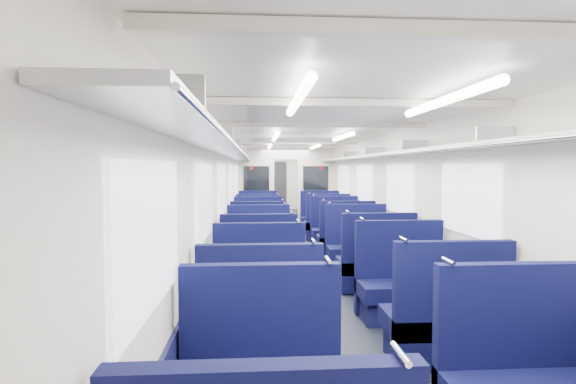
{
  "coord_description": "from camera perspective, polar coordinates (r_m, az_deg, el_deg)",
  "views": [
    {
      "loc": [
        -0.85,
        -9.76,
        1.76
      ],
      "look_at": [
        -0.05,
        1.76,
        1.12
      ],
      "focal_mm": 27.78,
      "sensor_mm": 36.0,
      "label": 1
    }
  ],
  "objects": [
    {
      "name": "wall_right",
      "position": [
        10.04,
        9.0,
        -0.22
      ],
      "size": [
        0.02,
        18.0,
        2.35
      ],
      "primitive_type": "cube",
      "color": "silver",
      "rests_on": "floor"
    },
    {
      "name": "ceiling",
      "position": [
        9.82,
        1.02,
        6.6
      ],
      "size": [
        2.8,
        18.0,
        0.01
      ],
      "primitive_type": "cube",
      "color": "white",
      "rests_on": "wall_left"
    },
    {
      "name": "seat_8",
      "position": [
        6.28,
        -3.73,
        -9.75
      ],
      "size": [
        1.05,
        0.58,
        1.17
      ],
      "color": "#0D1040",
      "rests_on": "floor"
    },
    {
      "name": "seat_9",
      "position": [
        6.53,
        11.2,
        -9.31
      ],
      "size": [
        1.05,
        0.58,
        1.17
      ],
      "color": "#0D1040",
      "rests_on": "floor"
    },
    {
      "name": "dado_left",
      "position": [
        9.88,
        -7.05,
        -5.07
      ],
      "size": [
        0.03,
        17.9,
        0.7
      ],
      "primitive_type": "cube",
      "color": "#101135",
      "rests_on": "floor"
    },
    {
      "name": "seat_5",
      "position": [
        4.39,
        19.51,
        -15.64
      ],
      "size": [
        1.05,
        0.58,
        1.17
      ],
      "color": "#0D1040",
      "rests_on": "floor"
    },
    {
      "name": "seat_14",
      "position": [
        9.64,
        -3.82,
        -5.21
      ],
      "size": [
        1.05,
        0.58,
        1.17
      ],
      "color": "#0D1040",
      "rests_on": "floor"
    },
    {
      "name": "floor",
      "position": [
        9.96,
        1.01,
        -7.02
      ],
      "size": [
        2.8,
        18.0,
        0.01
      ],
      "primitive_type": "cube",
      "color": "black",
      "rests_on": "ground"
    },
    {
      "name": "bulkhead",
      "position": [
        13.16,
        -0.25,
        0.86
      ],
      "size": [
        2.8,
        0.1,
        2.35
      ],
      "color": "silver",
      "rests_on": "floor"
    },
    {
      "name": "seat_10",
      "position": [
        7.47,
        -3.77,
        -7.67
      ],
      "size": [
        1.05,
        0.58,
        1.17
      ],
      "color": "#0D1040",
      "rests_on": "floor"
    },
    {
      "name": "wall_left",
      "position": [
        9.8,
        -7.17,
        -0.29
      ],
      "size": [
        0.02,
        18.0,
        2.35
      ],
      "primitive_type": "cube",
      "color": "silver",
      "rests_on": "floor"
    },
    {
      "name": "seat_6",
      "position": [
        5.07,
        -3.67,
        -12.89
      ],
      "size": [
        1.05,
        0.58,
        1.17
      ],
      "color": "#0D1040",
      "rests_on": "floor"
    },
    {
      "name": "windows",
      "position": [
        9.35,
        1.26,
        1.07
      ],
      "size": [
        2.78,
        15.6,
        0.75
      ],
      "color": "white",
      "rests_on": "wall_left"
    },
    {
      "name": "luggage_rack_right",
      "position": [
        9.98,
        7.99,
        4.35
      ],
      "size": [
        0.36,
        17.4,
        0.18
      ],
      "color": "#B2B5BA",
      "rests_on": "wall_right"
    },
    {
      "name": "wall_far",
      "position": [
        18.79,
        -1.37,
        1.38
      ],
      "size": [
        2.8,
        0.02,
        2.35
      ],
      "primitive_type": "cube",
      "color": "silver",
      "rests_on": "floor"
    },
    {
      "name": "seat_7",
      "position": [
        5.46,
        14.4,
        -11.81
      ],
      "size": [
        1.05,
        0.58,
        1.17
      ],
      "color": "#0D1040",
      "rests_on": "floor"
    },
    {
      "name": "dado_right",
      "position": [
        10.11,
        8.88,
        -4.89
      ],
      "size": [
        0.03,
        17.9,
        0.7
      ],
      "primitive_type": "cube",
      "color": "#101135",
      "rests_on": "floor"
    },
    {
      "name": "seat_12",
      "position": [
        8.48,
        -3.79,
        -6.37
      ],
      "size": [
        1.05,
        0.58,
        1.17
      ],
      "color": "#0D1040",
      "rests_on": "floor"
    },
    {
      "name": "seat_11",
      "position": [
        7.66,
        8.85,
        -7.42
      ],
      "size": [
        1.05,
        0.58,
        1.17
      ],
      "color": "#0D1040",
      "rests_on": "floor"
    },
    {
      "name": "seat_4",
      "position": [
        4.02,
        -3.59,
        -17.27
      ],
      "size": [
        1.05,
        0.58,
        1.17
      ],
      "color": "#0D1040",
      "rests_on": "floor"
    },
    {
      "name": "end_door",
      "position": [
        18.74,
        -1.36,
        0.84
      ],
      "size": [
        0.75,
        0.06,
        2.0
      ],
      "primitive_type": "cube",
      "color": "black",
      "rests_on": "floor"
    },
    {
      "name": "seat_16",
      "position": [
        10.71,
        -3.83,
        -4.37
      ],
      "size": [
        1.05,
        0.58,
        1.17
      ],
      "color": "#0D1040",
      "rests_on": "floor"
    },
    {
      "name": "seat_13",
      "position": [
        8.62,
        7.38,
        -6.23
      ],
      "size": [
        1.05,
        0.58,
        1.17
      ],
      "color": "#0D1040",
      "rests_on": "floor"
    },
    {
      "name": "seat_17",
      "position": [
        10.83,
        5.01,
        -4.29
      ],
      "size": [
        1.05,
        0.58,
        1.17
      ],
      "color": "#0D1040",
      "rests_on": "floor"
    },
    {
      "name": "seat_18",
      "position": [
        11.95,
        -3.85,
        -3.58
      ],
      "size": [
        1.05,
        0.58,
        1.17
      ],
      "color": "#0D1040",
      "rests_on": "floor"
    },
    {
      "name": "ceiling_fittings",
      "position": [
        9.55,
        1.16,
        6.33
      ],
      "size": [
        2.7,
        16.06,
        0.11
      ],
      "color": "silver",
      "rests_on": "ceiling"
    },
    {
      "name": "seat_15",
      "position": [
        9.73,
        6.04,
        -5.14
      ],
      "size": [
        1.05,
        0.58,
        1.17
      ],
      "color": "#0D1040",
      "rests_on": "floor"
    },
    {
      "name": "luggage_rack_left",
      "position": [
        9.77,
        -6.11,
        4.39
      ],
      "size": [
        0.36,
        17.4,
        0.18
      ],
      "color": "#B2B5BA",
      "rests_on": "wall_left"
    },
    {
      "name": "seat_19",
      "position": [
        11.95,
        4.16,
        -3.58
      ],
      "size": [
        1.05,
        0.58,
        1.17
      ],
      "color": "#0D1040",
      "rests_on": "floor"
    }
  ]
}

